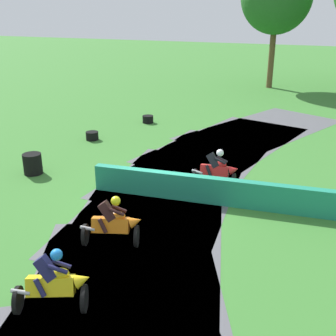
% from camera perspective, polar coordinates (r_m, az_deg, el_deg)
% --- Properties ---
extents(ground_plane, '(120.00, 120.00, 0.00)m').
position_cam_1_polar(ground_plane, '(14.54, -0.65, -3.85)').
color(ground_plane, '#38752D').
extents(track_asphalt, '(10.22, 29.11, 0.01)m').
position_cam_1_polar(track_asphalt, '(14.27, 3.72, -4.38)').
color(track_asphalt, '#515156').
rests_on(track_asphalt, ground).
extents(motorcycle_lead_red, '(1.68, 0.81, 1.43)m').
position_cam_1_polar(motorcycle_lead_red, '(15.20, 6.55, -0.19)').
color(motorcycle_lead_red, black).
rests_on(motorcycle_lead_red, ground).
extents(motorcycle_chase_orange, '(1.68, 1.13, 1.43)m').
position_cam_1_polar(motorcycle_chase_orange, '(11.62, -7.32, -7.26)').
color(motorcycle_chase_orange, black).
rests_on(motorcycle_chase_orange, ground).
extents(motorcycle_trailing_yellow, '(1.66, 1.26, 1.43)m').
position_cam_1_polar(motorcycle_trailing_yellow, '(9.63, -14.99, -14.59)').
color(motorcycle_trailing_yellow, black).
rests_on(motorcycle_trailing_yellow, ground).
extents(tire_stack_near, '(0.59, 0.59, 0.40)m').
position_cam_1_polar(tire_stack_near, '(23.59, -2.71, 6.55)').
color(tire_stack_near, black).
rests_on(tire_stack_near, ground).
extents(tire_stack_mid_a, '(0.60, 0.60, 0.40)m').
position_cam_1_polar(tire_stack_mid_a, '(20.86, -10.12, 4.27)').
color(tire_stack_mid_a, black).
rests_on(tire_stack_mid_a, ground).
extents(tire_stack_mid_b, '(0.71, 0.71, 0.80)m').
position_cam_1_polar(tire_stack_mid_b, '(17.14, -17.67, 0.54)').
color(tire_stack_mid_b, black).
rests_on(tire_stack_mid_b, ground).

